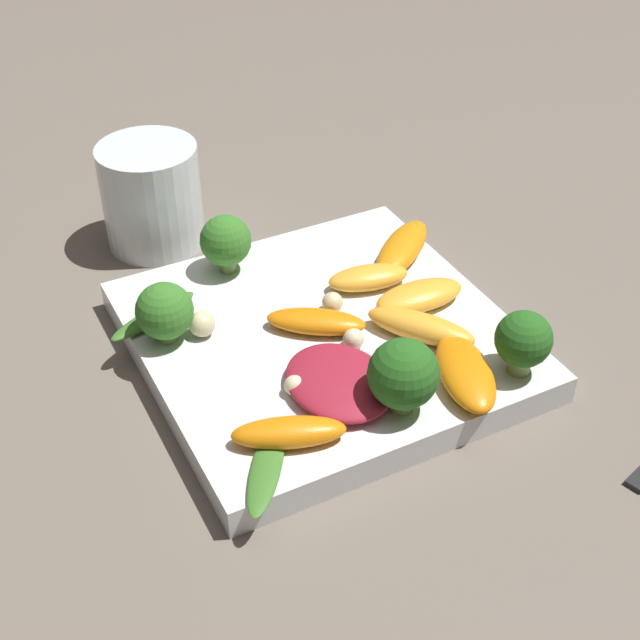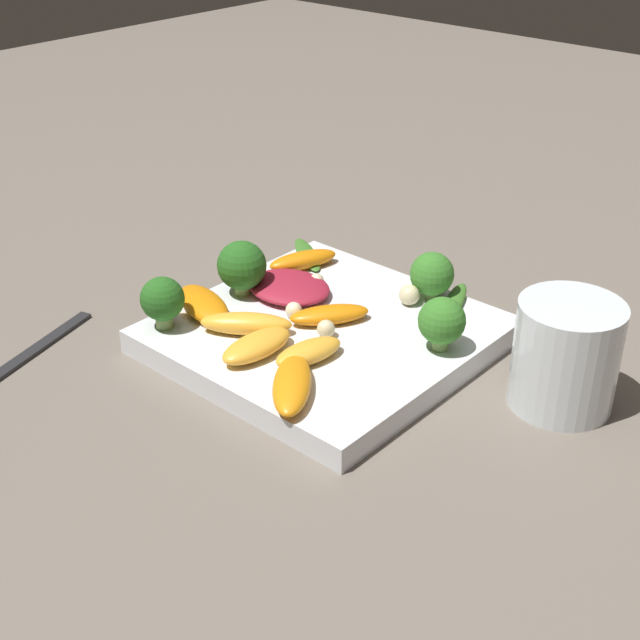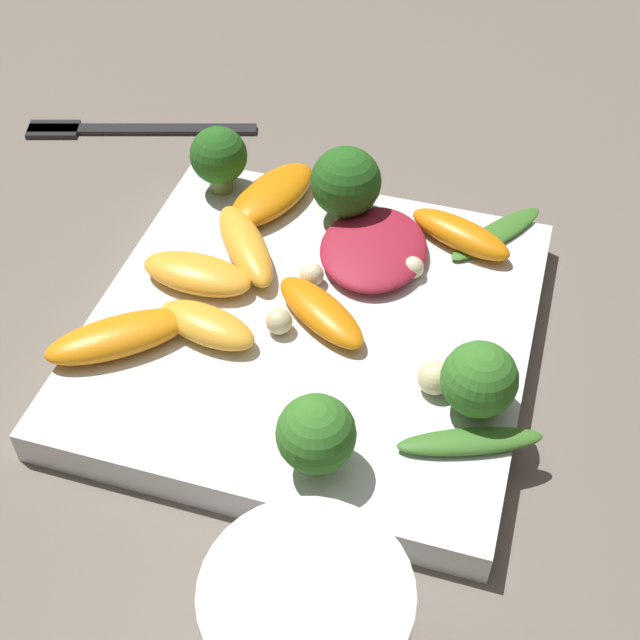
{
  "view_description": "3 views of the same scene",
  "coord_description": "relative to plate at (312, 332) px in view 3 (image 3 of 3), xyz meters",
  "views": [
    {
      "loc": [
        0.22,
        0.42,
        0.4
      ],
      "look_at": [
        0.01,
        0.02,
        0.04
      ],
      "focal_mm": 50.0,
      "sensor_mm": 36.0,
      "label": 1
    },
    {
      "loc": [
        -0.48,
        -0.42,
        0.39
      ],
      "look_at": [
        -0.01,
        -0.01,
        0.03
      ],
      "focal_mm": 50.0,
      "sensor_mm": 36.0,
      "label": 2
    },
    {
      "loc": [
        0.1,
        -0.33,
        0.38
      ],
      "look_at": [
        0.01,
        -0.0,
        0.03
      ],
      "focal_mm": 50.0,
      "sensor_mm": 36.0,
      "label": 3
    }
  ],
  "objects": [
    {
      "name": "arugula_sprig_0",
      "position": [
        0.1,
        -0.06,
        0.01
      ],
      "size": [
        0.07,
        0.04,
        0.01
      ],
      "color": "#3D7528",
      "rests_on": "plate"
    },
    {
      "name": "orange_segment_4",
      "position": [
        -0.05,
        -0.03,
        0.02
      ],
      "size": [
        0.06,
        0.04,
        0.02
      ],
      "color": "#FCAD33",
      "rests_on": "plate"
    },
    {
      "name": "orange_segment_0",
      "position": [
        -0.05,
        0.09,
        0.02
      ],
      "size": [
        0.06,
        0.08,
        0.02
      ],
      "color": "orange",
      "rests_on": "plate"
    },
    {
      "name": "macadamia_nut_2",
      "position": [
        -0.01,
        0.03,
        0.02
      ],
      "size": [
        0.01,
        0.01,
        0.01
      ],
      "color": "beige",
      "rests_on": "plate"
    },
    {
      "name": "broccoli_floret_3",
      "position": [
        0.03,
        -0.09,
        0.04
      ],
      "size": [
        0.04,
        0.04,
        0.04
      ],
      "color": "#7A9E51",
      "rests_on": "plate"
    },
    {
      "name": "broccoli_floret_1",
      "position": [
        0.1,
        -0.04,
        0.03
      ],
      "size": [
        0.04,
        0.04,
        0.04
      ],
      "color": "#84AD5B",
      "rests_on": "plate"
    },
    {
      "name": "orange_segment_1",
      "position": [
        0.07,
        0.09,
        0.02
      ],
      "size": [
        0.07,
        0.05,
        0.02
      ],
      "color": "orange",
      "rests_on": "plate"
    },
    {
      "name": "arugula_sprig_1",
      "position": [
        0.09,
        0.1,
        0.01
      ],
      "size": [
        0.06,
        0.07,
        0.0
      ],
      "color": "#3D7528",
      "rests_on": "plate"
    },
    {
      "name": "radicchio_leaf_0",
      "position": [
        0.02,
        0.06,
        0.02
      ],
      "size": [
        0.07,
        0.08,
        0.01
      ],
      "color": "maroon",
      "rests_on": "plate"
    },
    {
      "name": "orange_segment_3",
      "position": [
        -0.05,
        0.04,
        0.02
      ],
      "size": [
        0.06,
        0.07,
        0.02
      ],
      "color": "#FCAD33",
      "rests_on": "plate"
    },
    {
      "name": "macadamia_nut_1",
      "position": [
        -0.01,
        -0.01,
        0.02
      ],
      "size": [
        0.01,
        0.01,
        0.01
      ],
      "color": "beige",
      "rests_on": "plate"
    },
    {
      "name": "orange_segment_2",
      "position": [
        -0.07,
        0.01,
        0.02
      ],
      "size": [
        0.07,
        0.03,
        0.02
      ],
      "color": "#FCAD33",
      "rests_on": "plate"
    },
    {
      "name": "plate",
      "position": [
        0.0,
        0.0,
        0.0
      ],
      "size": [
        0.24,
        0.24,
        0.02
      ],
      "color": "white",
      "rests_on": "ground_plane"
    },
    {
      "name": "fork",
      "position": [
        -0.2,
        0.16,
        -0.01
      ],
      "size": [
        0.17,
        0.06,
        0.01
      ],
      "color": "#262628",
      "rests_on": "ground_plane"
    },
    {
      "name": "broccoli_floret_0",
      "position": [
        -0.09,
        0.1,
        0.04
      ],
      "size": [
        0.04,
        0.04,
        0.04
      ],
      "color": "#7A9E51",
      "rests_on": "plate"
    },
    {
      "name": "macadamia_nut_0",
      "position": [
        0.05,
        0.05,
        0.02
      ],
      "size": [
        0.01,
        0.01,
        0.01
      ],
      "color": "beige",
      "rests_on": "plate"
    },
    {
      "name": "orange_segment_6",
      "position": [
        0.01,
        0.0,
        0.02
      ],
      "size": [
        0.07,
        0.06,
        0.01
      ],
      "color": "orange",
      "rests_on": "plate"
    },
    {
      "name": "macadamia_nut_3",
      "position": [
        0.08,
        -0.03,
        0.02
      ],
      "size": [
        0.02,
        0.02,
        0.02
      ],
      "color": "beige",
      "rests_on": "plate"
    },
    {
      "name": "broccoli_floret_2",
      "position": [
        -0.01,
        0.09,
        0.04
      ],
      "size": [
        0.04,
        0.04,
        0.05
      ],
      "color": "#7A9E51",
      "rests_on": "plate"
    },
    {
      "name": "ground_plane",
      "position": [
        0.0,
        0.0,
        -0.01
      ],
      "size": [
        2.4,
        2.4,
        0.0
      ],
      "primitive_type": "plane",
      "color": "#6B6056"
    },
    {
      "name": "orange_segment_5",
      "position": [
        -0.09,
        -0.05,
        0.02
      ],
      "size": [
        0.08,
        0.07,
        0.02
      ],
      "color": "orange",
      "rests_on": "plate"
    }
  ]
}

